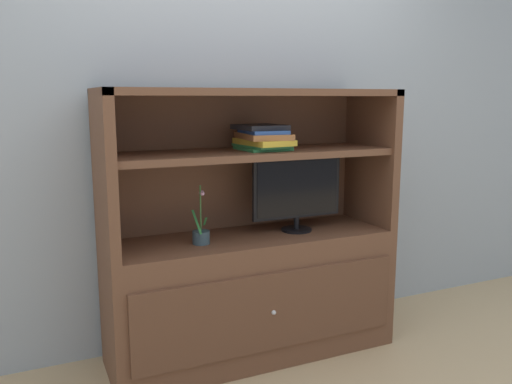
{
  "coord_description": "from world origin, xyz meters",
  "views": [
    {
      "loc": [
        -1.12,
        -2.12,
        1.43
      ],
      "look_at": [
        0.0,
        0.35,
        0.94
      ],
      "focal_mm": 36.46,
      "sensor_mm": 36.0,
      "label": 1
    }
  ],
  "objects_px": {
    "tv_monitor": "(297,191)",
    "magazine_stack": "(263,137)",
    "media_console": "(252,269)",
    "potted_plant": "(201,234)"
  },
  "relations": [
    {
      "from": "media_console",
      "to": "magazine_stack",
      "type": "height_order",
      "value": "media_console"
    },
    {
      "from": "tv_monitor",
      "to": "magazine_stack",
      "type": "relative_size",
      "value": 1.49
    },
    {
      "from": "tv_monitor",
      "to": "potted_plant",
      "type": "relative_size",
      "value": 1.77
    },
    {
      "from": "tv_monitor",
      "to": "magazine_stack",
      "type": "height_order",
      "value": "magazine_stack"
    },
    {
      "from": "tv_monitor",
      "to": "potted_plant",
      "type": "height_order",
      "value": "tv_monitor"
    },
    {
      "from": "media_console",
      "to": "tv_monitor",
      "type": "height_order",
      "value": "media_console"
    },
    {
      "from": "media_console",
      "to": "potted_plant",
      "type": "bearing_deg",
      "value": -171.29
    },
    {
      "from": "media_console",
      "to": "potted_plant",
      "type": "distance_m",
      "value": 0.4
    },
    {
      "from": "tv_monitor",
      "to": "magazine_stack",
      "type": "bearing_deg",
      "value": 177.29
    },
    {
      "from": "tv_monitor",
      "to": "potted_plant",
      "type": "bearing_deg",
      "value": -176.91
    }
  ]
}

